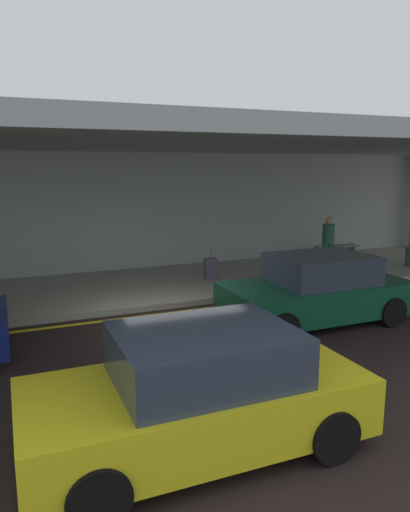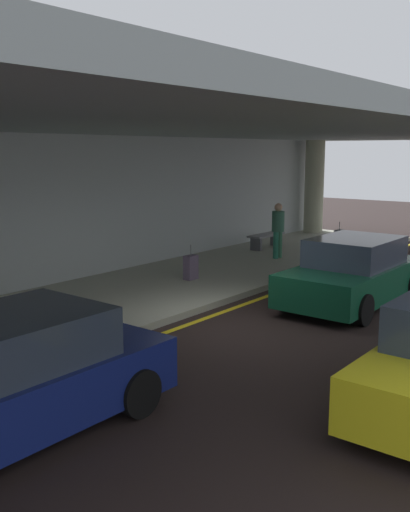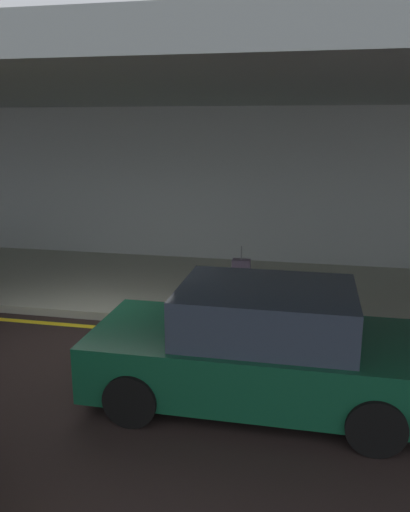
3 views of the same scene
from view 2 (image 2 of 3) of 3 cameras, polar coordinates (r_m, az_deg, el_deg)
The scene contains 12 objects.
ground_plane at distance 11.59m, azimuth 2.59°, elevation -6.77°, with size 60.00×60.00×0.00m, color black.
sidewalk at distance 13.55m, azimuth -8.12°, elevation -4.01°, with size 26.00×4.20×0.15m, color #9EA08E.
lane_stripe_yellow at distance 11.99m, azimuth -0.08°, elevation -6.16°, with size 26.00×0.14×0.01m, color yellow.
support_column_left_mid at distance 23.78m, azimuth 10.64°, elevation 6.69°, with size 0.76×0.76×3.65m, color #A4A688.
ceiling_overhang at distance 12.79m, azimuth -6.98°, elevation 12.69°, with size 28.00×13.20×0.30m, color #909C9B.
terminal_back_wall at distance 14.93m, azimuth -14.28°, elevation 4.21°, with size 26.00×0.30×3.80m, color #ACB4B4.
car_navy at distance 7.47m, azimuth -18.67°, elevation -11.35°, with size 4.10×1.92×1.50m.
car_dark_green at distance 13.35m, azimuth 14.28°, elevation -1.64°, with size 4.10×1.92×1.50m.
traveler_with_luggage at distance 17.84m, azimuth 7.17°, elevation 2.85°, with size 0.38×0.38×1.68m.
suitcase_upright_primary at distance 20.11m, azimuth 12.98°, elevation 1.63°, with size 0.36×0.22×0.90m.
suitcase_upright_secondary at distance 14.85m, azimuth -1.40°, elevation -1.12°, with size 0.36×0.22×0.90m.
bench_metal at distance 19.72m, azimuth 6.02°, elevation 1.79°, with size 1.60×0.50×0.48m.
Camera 2 is at (-9.00, -6.47, 3.40)m, focal length 40.85 mm.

